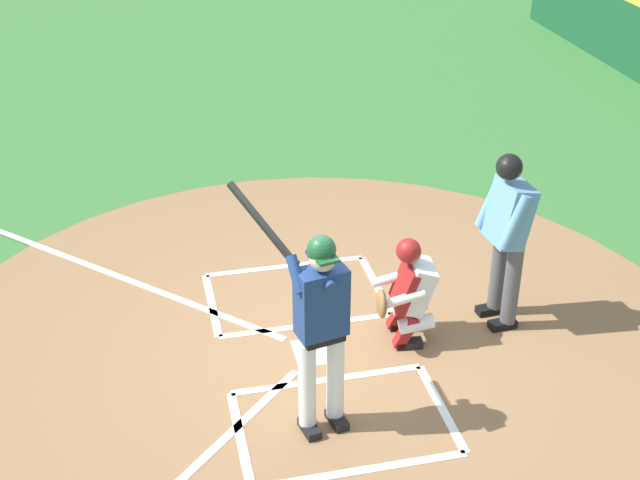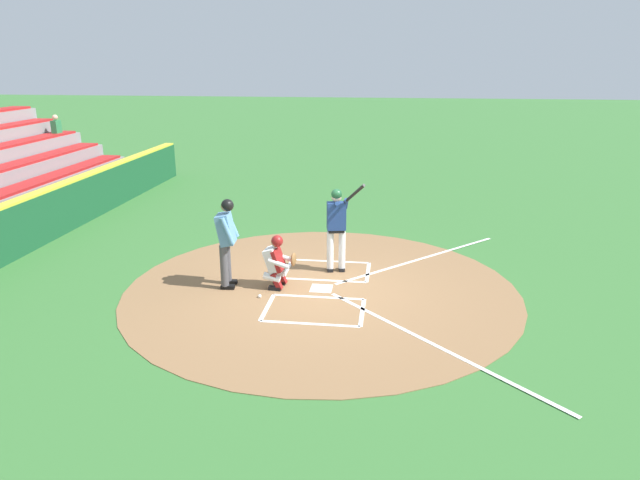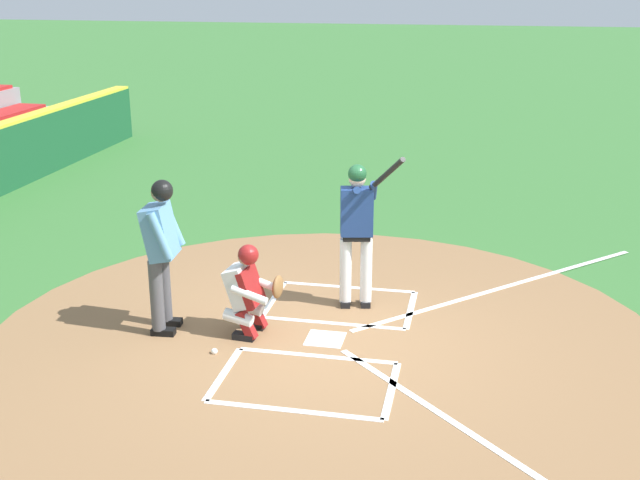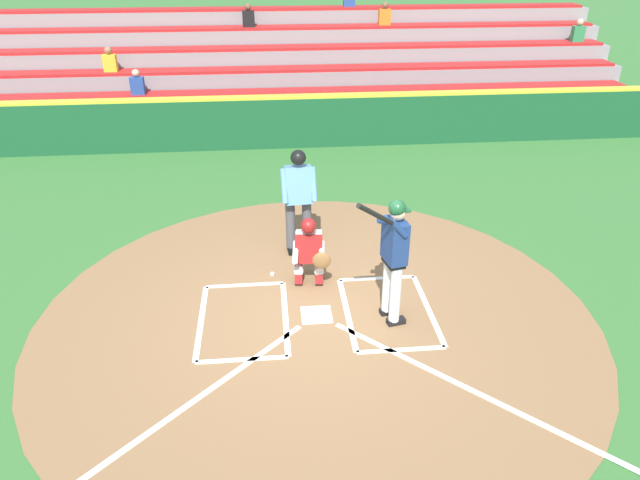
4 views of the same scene
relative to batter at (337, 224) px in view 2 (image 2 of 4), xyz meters
name	(u,v)px [view 2 (image 2 of 4)]	position (x,y,z in m)	size (l,w,h in m)	color
ground_plane	(321,289)	(1.03, -0.20, -1.10)	(120.00, 120.00, 0.00)	#387033
dirt_circle	(321,289)	(1.03, -0.20, -1.09)	(8.00, 8.00, 0.01)	olive
home_plate_and_chalk	(364,291)	(1.03, 0.68, -1.08)	(7.93, 4.91, 0.01)	white
batter	(337,224)	(0.00, 0.00, 0.00)	(0.85, 0.87, 2.13)	white
catcher	(277,260)	(1.05, -1.11, -0.51)	(0.59, 0.65, 1.13)	black
plate_umpire	(226,237)	(1.15, -2.12, -0.02)	(0.60, 0.44, 1.86)	#4C4C51
baseball	(260,296)	(1.64, -1.36, -1.06)	(0.07, 0.07, 0.07)	white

